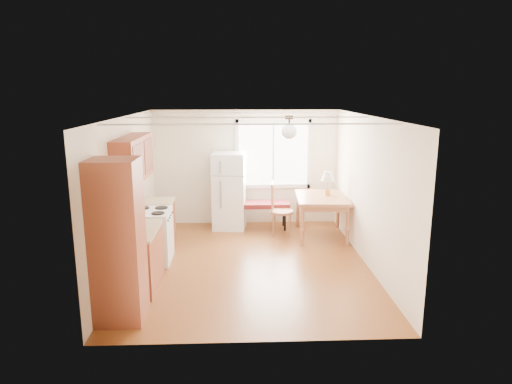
{
  "coord_description": "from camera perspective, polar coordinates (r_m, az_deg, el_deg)",
  "views": [
    {
      "loc": [
        -0.19,
        -7.36,
        2.91
      ],
      "look_at": [
        0.14,
        0.49,
        1.15
      ],
      "focal_mm": 32.0,
      "sensor_mm": 36.0,
      "label": 1
    }
  ],
  "objects": [
    {
      "name": "refrigerator",
      "position": [
        9.71,
        -3.37,
        0.15
      ],
      "size": [
        0.73,
        0.73,
        1.63
      ],
      "rotation": [
        0.0,
        0.0,
        -0.1
      ],
      "color": "white",
      "rests_on": "ground"
    },
    {
      "name": "dining_table",
      "position": [
        9.24,
        8.21,
        -1.15
      ],
      "size": [
        1.08,
        1.39,
        0.83
      ],
      "rotation": [
        0.0,
        0.0,
        -0.06
      ],
      "color": "#945A38",
      "rests_on": "ground"
    },
    {
      "name": "pendant_light",
      "position": [
        7.84,
        4.16,
        7.66
      ],
      "size": [
        0.26,
        0.26,
        0.4
      ],
      "color": "#322216",
      "rests_on": "room_shell"
    },
    {
      "name": "coffee_maker",
      "position": [
        6.99,
        -14.97,
        -3.54
      ],
      "size": [
        0.16,
        0.21,
        0.32
      ],
      "rotation": [
        0.0,
        0.0,
        -0.03
      ],
      "color": "black",
      "rests_on": "kitchen_run"
    },
    {
      "name": "kitchen_run",
      "position": [
        7.2,
        -14.56,
        -4.49
      ],
      "size": [
        0.65,
        3.4,
        2.2
      ],
      "color": "brown",
      "rests_on": "ground"
    },
    {
      "name": "room_shell",
      "position": [
        7.55,
        -0.9,
        -0.08
      ],
      "size": [
        4.6,
        5.6,
        2.62
      ],
      "color": "#5E2F13",
      "rests_on": "ground"
    },
    {
      "name": "kettle",
      "position": [
        7.11,
        -14.98,
        -3.51
      ],
      "size": [
        0.11,
        0.11,
        0.21
      ],
      "color": "red",
      "rests_on": "kitchen_run"
    },
    {
      "name": "window_unit",
      "position": [
        9.96,
        2.18,
        4.78
      ],
      "size": [
        1.64,
        0.05,
        1.51
      ],
      "color": "white",
      "rests_on": "room_shell"
    },
    {
      "name": "table_lamp",
      "position": [
        9.24,
        8.98,
        1.73
      ],
      "size": [
        0.28,
        0.28,
        0.49
      ],
      "rotation": [
        0.0,
        0.0,
        0.25
      ],
      "color": "gold",
      "rests_on": "dining_table"
    },
    {
      "name": "chair",
      "position": [
        9.29,
        2.64,
        -1.64
      ],
      "size": [
        0.49,
        0.49,
        1.08
      ],
      "rotation": [
        0.0,
        0.0,
        -0.16
      ],
      "color": "#945A38",
      "rests_on": "ground"
    },
    {
      "name": "bench",
      "position": [
        9.69,
        0.44,
        -1.65
      ],
      "size": [
        1.26,
        0.47,
        0.58
      ],
      "rotation": [
        0.0,
        0.0,
        -0.0
      ],
      "color": "#551415",
      "rests_on": "ground"
    }
  ]
}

